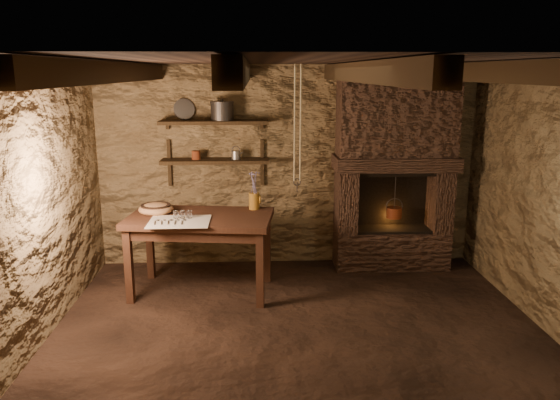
{
  "coord_description": "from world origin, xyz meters",
  "views": [
    {
      "loc": [
        -0.38,
        -4.48,
        2.32
      ],
      "look_at": [
        -0.13,
        0.9,
        1.05
      ],
      "focal_mm": 35.0,
      "sensor_mm": 36.0,
      "label": 1
    }
  ],
  "objects_px": {
    "wooden_bowl": "(156,209)",
    "iron_stockpot": "(222,112)",
    "red_pot": "(394,212)",
    "stoneware_jug": "(254,193)",
    "work_table": "(201,251)"
  },
  "relations": [
    {
      "from": "iron_stockpot",
      "to": "red_pot",
      "type": "relative_size",
      "value": 0.48
    },
    {
      "from": "wooden_bowl",
      "to": "iron_stockpot",
      "type": "distance_m",
      "value": 1.36
    },
    {
      "from": "stoneware_jug",
      "to": "wooden_bowl",
      "type": "relative_size",
      "value": 1.13
    },
    {
      "from": "wooden_bowl",
      "to": "iron_stockpot",
      "type": "relative_size",
      "value": 1.41
    },
    {
      "from": "iron_stockpot",
      "to": "red_pot",
      "type": "bearing_deg",
      "value": -3.41
    },
    {
      "from": "wooden_bowl",
      "to": "red_pot",
      "type": "relative_size",
      "value": 0.68
    },
    {
      "from": "wooden_bowl",
      "to": "red_pot",
      "type": "xyz_separation_m",
      "value": [
        2.7,
        0.53,
        -0.2
      ]
    },
    {
      "from": "stoneware_jug",
      "to": "red_pot",
      "type": "bearing_deg",
      "value": 1.52
    },
    {
      "from": "work_table",
      "to": "iron_stockpot",
      "type": "distance_m",
      "value": 1.62
    },
    {
      "from": "work_table",
      "to": "iron_stockpot",
      "type": "height_order",
      "value": "iron_stockpot"
    },
    {
      "from": "work_table",
      "to": "stoneware_jug",
      "type": "height_order",
      "value": "stoneware_jug"
    },
    {
      "from": "work_table",
      "to": "wooden_bowl",
      "type": "height_order",
      "value": "wooden_bowl"
    },
    {
      "from": "stoneware_jug",
      "to": "iron_stockpot",
      "type": "relative_size",
      "value": 1.59
    },
    {
      "from": "stoneware_jug",
      "to": "wooden_bowl",
      "type": "height_order",
      "value": "stoneware_jug"
    },
    {
      "from": "stoneware_jug",
      "to": "iron_stockpot",
      "type": "height_order",
      "value": "iron_stockpot"
    }
  ]
}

